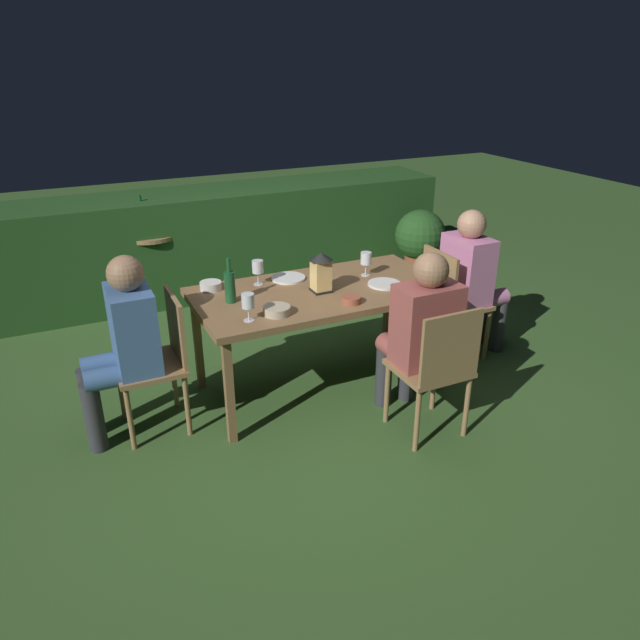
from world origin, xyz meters
name	(u,v)px	position (x,y,z in m)	size (l,w,h in m)	color
ground_plane	(320,386)	(0.00, 0.00, 0.00)	(16.00, 16.00, 0.00)	#385B28
dining_table	(320,298)	(0.00, 0.00, 0.68)	(1.67, 0.86, 0.74)	olive
chair_side_left_b	(436,366)	(0.38, -0.82, 0.49)	(0.42, 0.40, 0.87)	#937047
person_in_rust	(420,330)	(0.38, -0.63, 0.64)	(0.38, 0.47, 1.15)	#9E4C47
chair_head_far	(450,299)	(1.08, 0.00, 0.49)	(0.40, 0.42, 0.87)	#937047
person_in_pink	(473,276)	(1.28, 0.00, 0.64)	(0.48, 0.38, 1.15)	#C675A3
chair_head_near	(160,357)	(-1.08, 0.00, 0.49)	(0.40, 0.42, 0.87)	#937047
person_in_blue	(123,340)	(-1.28, 0.00, 0.64)	(0.48, 0.38, 1.15)	#426699
lantern_centerpiece	(321,270)	(-0.01, -0.03, 0.89)	(0.15, 0.15, 0.27)	black
green_bottle_on_table	(230,286)	(-0.60, 0.05, 0.85)	(0.07, 0.07, 0.29)	#195128
wine_glass_a	(248,302)	(-0.59, -0.27, 0.86)	(0.08, 0.08, 0.17)	silver
wine_glass_b	(366,259)	(0.41, 0.11, 0.86)	(0.08, 0.08, 0.17)	silver
wine_glass_c	(258,268)	(-0.34, 0.27, 0.86)	(0.08, 0.08, 0.17)	silver
plate_a	(288,278)	(-0.11, 0.27, 0.75)	(0.24, 0.24, 0.01)	white
plate_b	(384,284)	(0.43, -0.11, 0.75)	(0.22, 0.22, 0.01)	white
bowl_olives	(351,299)	(0.08, -0.29, 0.77)	(0.12, 0.12, 0.04)	#9E5138
bowl_bread	(277,310)	(-0.41, -0.25, 0.77)	(0.17, 0.17, 0.05)	#BCAD8E
bowl_salad	(211,285)	(-0.65, 0.31, 0.77)	(0.14, 0.14, 0.05)	silver
side_table	(152,258)	(-0.74, 2.04, 0.46)	(0.52, 0.52, 0.69)	#937047
ice_bucket	(148,223)	(-0.74, 2.04, 0.78)	(0.26, 0.26, 0.34)	#B2B7BF
hedge_backdrop	(225,239)	(0.00, 2.20, 0.49)	(4.42, 0.73, 0.98)	#234C1E
potted_plant_by_hedge	(420,240)	(1.82, 1.48, 0.44)	(0.50, 0.50, 0.75)	brown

